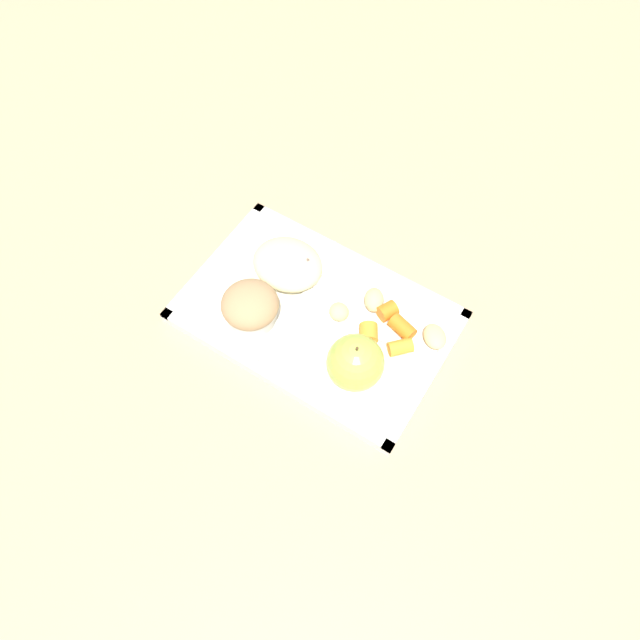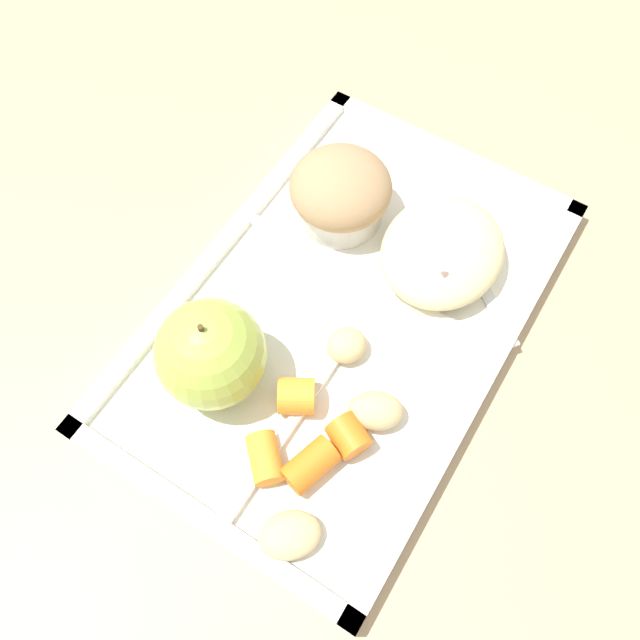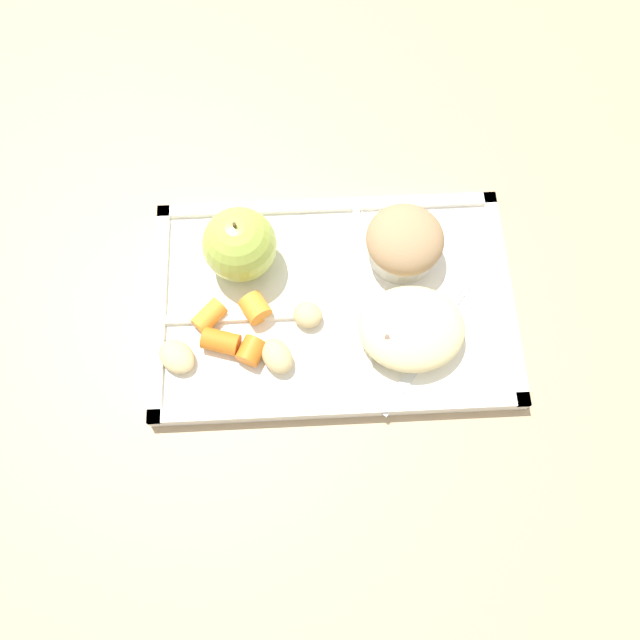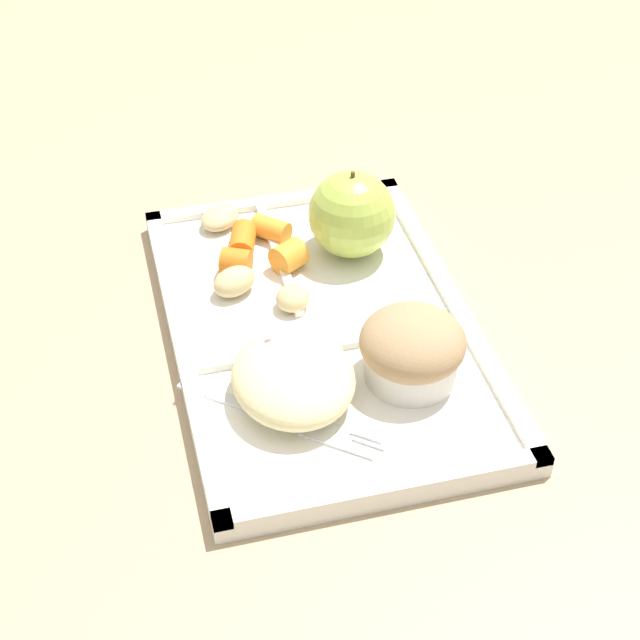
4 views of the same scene
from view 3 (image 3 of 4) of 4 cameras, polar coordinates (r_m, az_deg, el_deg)
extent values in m
plane|color=tan|center=(0.64, 1.19, 1.30)|extent=(6.00, 6.00, 0.00)
cube|color=white|center=(0.64, 1.20, 1.51)|extent=(0.37, 0.24, 0.01)
cube|color=white|center=(0.59, 1.81, -8.13)|extent=(0.37, 0.01, 0.01)
cube|color=white|center=(0.68, 0.69, 10.56)|extent=(0.37, 0.01, 0.01)
cube|color=white|center=(0.65, -14.65, 1.09)|extent=(0.01, 0.24, 0.01)
cube|color=white|center=(0.66, 16.76, 2.43)|extent=(0.01, 0.24, 0.01)
cube|color=white|center=(0.63, 4.00, 1.95)|extent=(0.01, 0.21, 0.01)
cube|color=white|center=(0.63, -7.12, 0.24)|extent=(0.16, 0.01, 0.01)
sphere|color=#A8C14C|center=(0.62, -7.45, 6.92)|extent=(0.07, 0.07, 0.07)
cylinder|color=#4C381E|center=(0.59, -7.89, 8.61)|extent=(0.00, 0.00, 0.01)
cylinder|color=silver|center=(0.65, 7.61, 6.49)|extent=(0.07, 0.07, 0.02)
ellipsoid|color=tan|center=(0.63, 7.86, 7.40)|extent=(0.08, 0.08, 0.04)
cylinder|color=orange|center=(0.60, -6.39, -2.85)|extent=(0.03, 0.03, 0.02)
cylinder|color=orange|center=(0.62, -10.22, 0.37)|extent=(0.04, 0.04, 0.02)
cylinder|color=orange|center=(0.62, -6.01, 1.11)|extent=(0.03, 0.03, 0.03)
cylinder|color=orange|center=(0.61, -9.16, -1.97)|extent=(0.04, 0.03, 0.02)
ellipsoid|color=tan|center=(0.62, -13.12, -3.30)|extent=(0.05, 0.05, 0.02)
ellipsoid|color=tan|center=(0.60, -4.01, -3.34)|extent=(0.04, 0.05, 0.02)
ellipsoid|color=tan|center=(0.62, -1.15, 0.49)|extent=(0.04, 0.04, 0.02)
ellipsoid|color=beige|center=(0.61, 8.49, -0.79)|extent=(0.10, 0.09, 0.04)
sphere|color=#755B4C|center=(0.60, 6.42, -1.86)|extent=(0.04, 0.04, 0.04)
sphere|color=brown|center=(0.61, 6.62, -0.32)|extent=(0.04, 0.04, 0.04)
sphere|color=brown|center=(0.61, 9.23, -0.35)|extent=(0.03, 0.03, 0.03)
sphere|color=brown|center=(0.61, 9.47, -1.14)|extent=(0.03, 0.03, 0.03)
cube|color=silver|center=(0.61, 8.50, -4.85)|extent=(0.07, 0.09, 0.00)
cube|color=silver|center=(0.64, 11.84, -0.06)|extent=(0.04, 0.04, 0.00)
cylinder|color=silver|center=(0.65, 13.81, 1.44)|extent=(0.02, 0.02, 0.00)
cylinder|color=silver|center=(0.65, 13.18, 1.86)|extent=(0.02, 0.02, 0.00)
cylinder|color=silver|center=(0.65, 12.55, 2.28)|extent=(0.02, 0.02, 0.00)
camera|label=1|loc=(0.64, -73.33, 67.86)|focal=33.61mm
camera|label=2|loc=(0.27, -42.33, 14.20)|focal=35.92mm
camera|label=4|loc=(0.63, 81.40, 7.97)|focal=57.14mm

